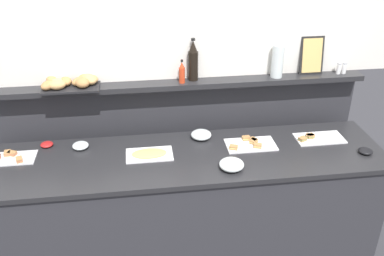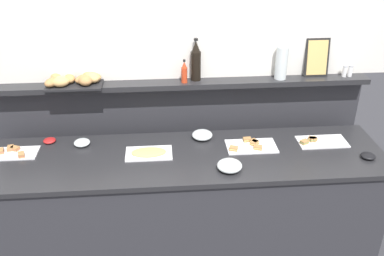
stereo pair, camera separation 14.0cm
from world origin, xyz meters
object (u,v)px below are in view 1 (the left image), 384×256
Objects in this scene: cold_cuts_platter at (149,154)px; hot_sauce_bottle at (182,73)px; glass_bowl_medium at (81,146)px; wine_bottle_dark at (193,62)px; sandwich_platter_rear at (250,144)px; glass_bowl_small at (232,165)px; salt_shaker at (339,68)px; pepper_shaker at (344,68)px; water_carafe at (278,61)px; glass_bowl_large at (201,135)px; bread_basket at (72,82)px; sandwich_platter_side at (12,158)px; framed_picture at (312,55)px; sandwich_platter_front at (317,138)px; condiment_bowl_teal at (47,144)px; condiment_bowl_red at (366,151)px.

hot_sauce_bottle is (0.28, 0.38, 0.44)m from cold_cuts_platter.
glass_bowl_medium is 1.01m from wine_bottle_dark.
sandwich_platter_rear is 2.17× the size of glass_bowl_small.
salt_shaker is 0.04m from pepper_shaker.
water_carafe reaches higher than salt_shaker.
sandwich_platter_rear is 0.37m from glass_bowl_large.
glass_bowl_small is at bearing -125.45° from sandwich_platter_rear.
glass_bowl_large is 1.01m from bread_basket.
hot_sauce_bottle is (-0.12, 0.20, 0.42)m from glass_bowl_large.
sandwich_platter_side is 2.30m from framed_picture.
sandwich_platter_front is 0.86m from glass_bowl_large.
sandwich_platter_rear is at bearing 3.10° from cold_cuts_platter.
water_carafe is (0.72, 0.02, 0.05)m from hot_sauce_bottle.
bread_basket is (0.41, 0.32, 0.40)m from sandwich_platter_side.
glass_bowl_large is at bearing 1.93° from glass_bowl_medium.
condiment_bowl_teal is 0.31× the size of framed_picture.
sandwich_platter_front is 3.08× the size of glass_bowl_medium.
condiment_bowl_red is (1.49, -0.17, 0.01)m from cold_cuts_platter.
salt_shaker reaches higher than condiment_bowl_red.
pepper_shaker is (1.27, 0.02, -0.03)m from hot_sauce_bottle.
cold_cuts_platter is at bearing 173.36° from condiment_bowl_red.
wine_bottle_dark is 3.63× the size of pepper_shaker.
sandwich_platter_front is at bearing -22.87° from wine_bottle_dark.
bread_basket reaches higher than glass_bowl_small.
glass_bowl_medium is at bearing 161.68° from cold_cuts_platter.
sandwich_platter_rear is 0.67m from water_carafe.
wine_bottle_dark reaches higher than sandwich_platter_side.
glass_bowl_large is 1.31× the size of glass_bowl_medium.
glass_bowl_small is (1.01, -0.40, 0.01)m from glass_bowl_medium.
wine_bottle_dark reaches higher than sandwich_platter_rear.
sandwich_platter_rear is at bearing 54.55° from glass_bowl_small.
sandwich_platter_front is 0.61m from pepper_shaker.
water_carafe is (-0.50, 0.00, 0.08)m from salt_shaker.
glass_bowl_large is at bearing -169.31° from pepper_shaker.
sandwich_platter_front is (2.17, -0.02, -0.00)m from sandwich_platter_side.
pepper_shaker reaches higher than glass_bowl_medium.
framed_picture is (-0.21, 0.62, 0.50)m from condiment_bowl_red.
cold_cuts_platter is 0.76m from wine_bottle_dark.
glass_bowl_large is 0.48m from hot_sauce_bottle.
pepper_shaker is (2.02, 0.25, 0.39)m from glass_bowl_medium.
wine_bottle_dark is at bearing 1.89° from bread_basket.
wine_bottle_dark is 0.92m from framed_picture.
framed_picture reaches higher than cold_cuts_platter.
salt_shaker is at bearing -1.25° from wine_bottle_dark.
glass_bowl_small reaches higher than sandwich_platter_front.
glass_bowl_large is at bearing 107.45° from glass_bowl_small.
framed_picture is (0.89, 0.26, 0.49)m from glass_bowl_large.
bread_basket reaches higher than sandwich_platter_rear.
glass_bowl_medium reaches higher than condiment_bowl_teal.
framed_picture is at bearing 9.19° from glass_bowl_medium.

